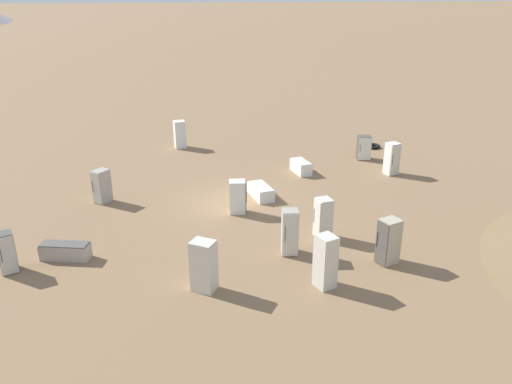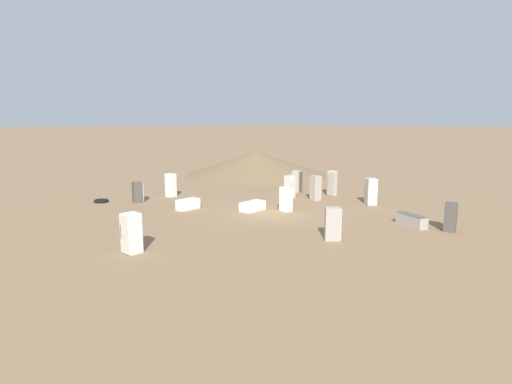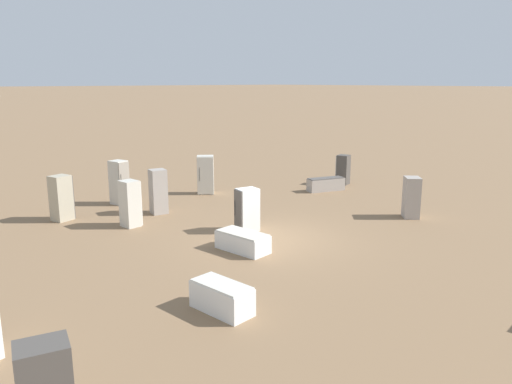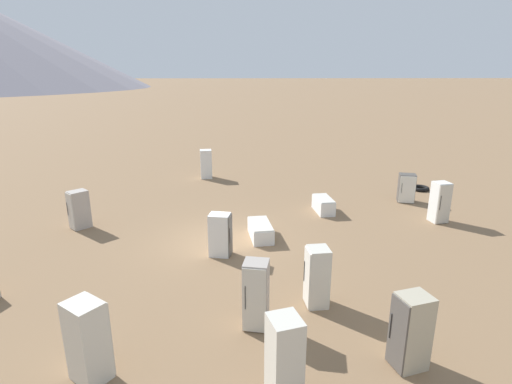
% 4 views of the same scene
% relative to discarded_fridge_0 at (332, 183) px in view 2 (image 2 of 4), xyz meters
% --- Properties ---
extents(ground_plane, '(1000.00, 1000.00, 0.00)m').
position_rel_discarded_fridge_0_xyz_m(ground_plane, '(-7.96, -1.28, -0.94)').
color(ground_plane, '#846647').
extents(dirt_mound, '(15.24, 15.24, 2.43)m').
position_rel_discarded_fridge_0_xyz_m(dirt_mound, '(3.91, 12.84, 0.27)').
color(dirt_mound, brown).
rests_on(dirt_mound, ground_plane).
extents(discarded_fridge_0, '(0.80, 0.72, 1.89)m').
position_rel_discarded_fridge_0_xyz_m(discarded_fridge_0, '(0.00, 0.00, 0.00)').
color(discarded_fridge_0, beige).
rests_on(discarded_fridge_0, ground_plane).
extents(discarded_fridge_1, '(1.55, 0.81, 0.68)m').
position_rel_discarded_fridge_0_xyz_m(discarded_fridge_1, '(-10.99, 3.27, -0.60)').
color(discarded_fridge_1, white).
rests_on(discarded_fridge_1, ground_plane).
extents(discarded_fridge_2, '(0.66, 0.65, 1.70)m').
position_rel_discarded_fridge_0_xyz_m(discarded_fridge_2, '(-3.36, 1.34, -0.09)').
color(discarded_fridge_2, beige).
rests_on(discarded_fridge_2, ground_plane).
extents(discarded_fridge_3, '(0.73, 0.71, 1.76)m').
position_rel_discarded_fridge_0_xyz_m(discarded_fridge_3, '(-9.44, 7.95, -0.06)').
color(discarded_fridge_3, white).
rests_on(discarded_fridge_3, ground_plane).
extents(discarded_fridge_4, '(0.97, 0.98, 1.80)m').
position_rel_discarded_fridge_0_xyz_m(discarded_fridge_4, '(-0.90, -3.94, -0.05)').
color(discarded_fridge_4, beige).
rests_on(discarded_fridge_4, ground_plane).
extents(discarded_fridge_5, '(0.77, 0.74, 1.75)m').
position_rel_discarded_fridge_0_xyz_m(discarded_fridge_5, '(-17.61, -2.50, -0.07)').
color(discarded_fridge_5, white).
rests_on(discarded_fridge_5, ground_plane).
extents(discarded_fridge_6, '(0.70, 0.85, 1.53)m').
position_rel_discarded_fridge_0_xyz_m(discarded_fridge_6, '(-6.68, -1.37, -0.18)').
color(discarded_fridge_6, white).
rests_on(discarded_fridge_6, ground_plane).
extents(discarded_fridge_7, '(0.73, 0.70, 1.51)m').
position_rel_discarded_fridge_0_xyz_m(discarded_fridge_7, '(-3.92, -10.44, -0.19)').
color(discarded_fridge_7, '#4C4742').
rests_on(discarded_fridge_7, ground_plane).
extents(discarded_fridge_8, '(1.78, 0.95, 0.60)m').
position_rel_discarded_fridge_0_xyz_m(discarded_fridge_8, '(-8.16, 0.14, -0.65)').
color(discarded_fridge_8, white).
rests_on(discarded_fridge_8, ground_plane).
extents(discarded_fridge_9, '(1.18, 1.91, 0.64)m').
position_rel_discarded_fridge_0_xyz_m(discarded_fridge_9, '(-4.34, -8.58, -0.63)').
color(discarded_fridge_9, '#A89E93').
rests_on(discarded_fridge_9, ground_plane).
extents(discarded_fridge_10, '(0.91, 0.92, 1.59)m').
position_rel_discarded_fridge_0_xyz_m(discarded_fridge_10, '(-9.65, -7.25, -0.15)').
color(discarded_fridge_10, '#A89E93').
rests_on(discarded_fridge_10, ground_plane).
extents(discarded_fridge_11, '(0.73, 0.71, 1.79)m').
position_rel_discarded_fridge_0_xyz_m(discarded_fridge_11, '(-2.47, -0.38, -0.05)').
color(discarded_fridge_11, '#A89E93').
rests_on(discarded_fridge_11, ground_plane).
extents(discarded_fridge_12, '(0.85, 0.92, 1.41)m').
position_rel_discarded_fridge_0_xyz_m(discarded_fridge_12, '(-12.26, 7.72, -0.24)').
color(discarded_fridge_12, '#4C4742').
rests_on(discarded_fridge_12, ground_plane).
extents(discarded_fridge_13, '(0.74, 0.83, 1.73)m').
position_rel_discarded_fridge_0_xyz_m(discarded_fridge_13, '(-0.84, 2.85, -0.08)').
color(discarded_fridge_13, '#B2A88E').
rests_on(discarded_fridge_13, ground_plane).
extents(scrap_tire, '(0.99, 0.99, 0.20)m').
position_rel_discarded_fridge_0_xyz_m(scrap_tire, '(-14.24, 9.40, -0.84)').
color(scrap_tire, black).
rests_on(scrap_tire, ground_plane).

